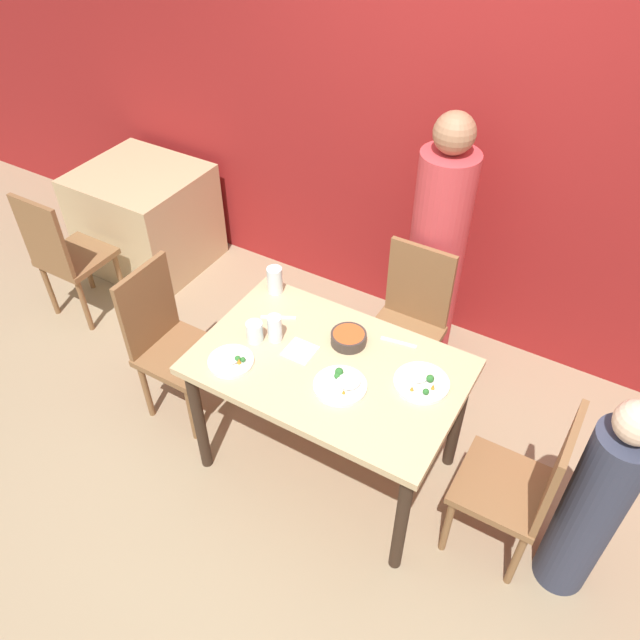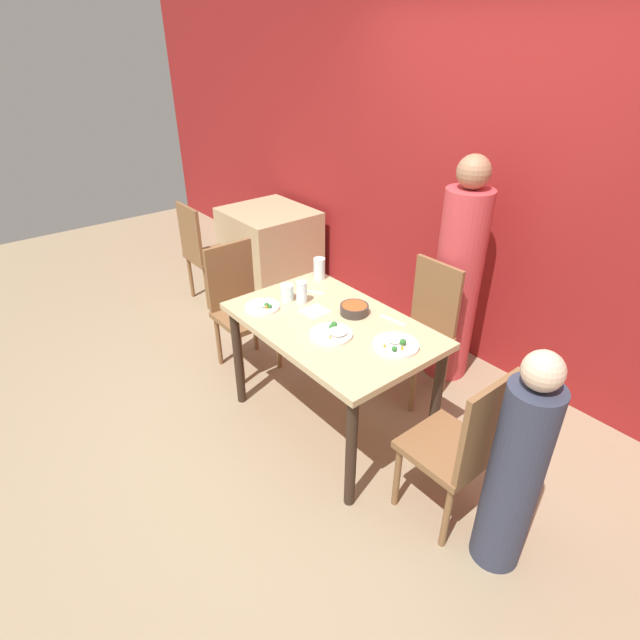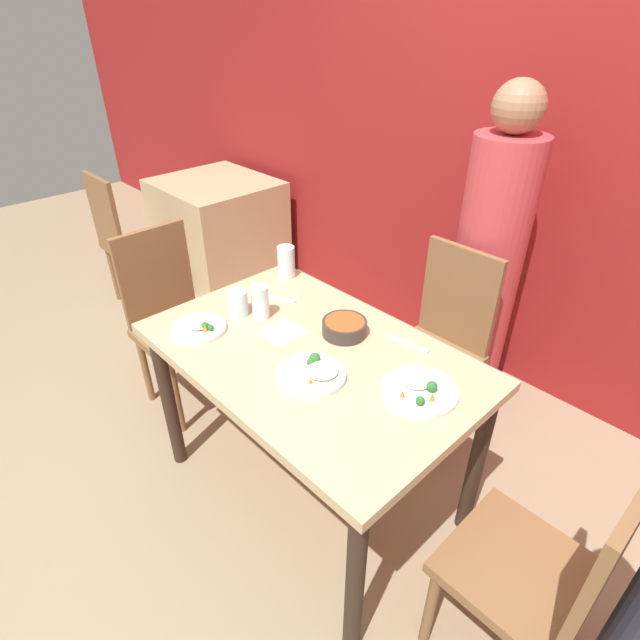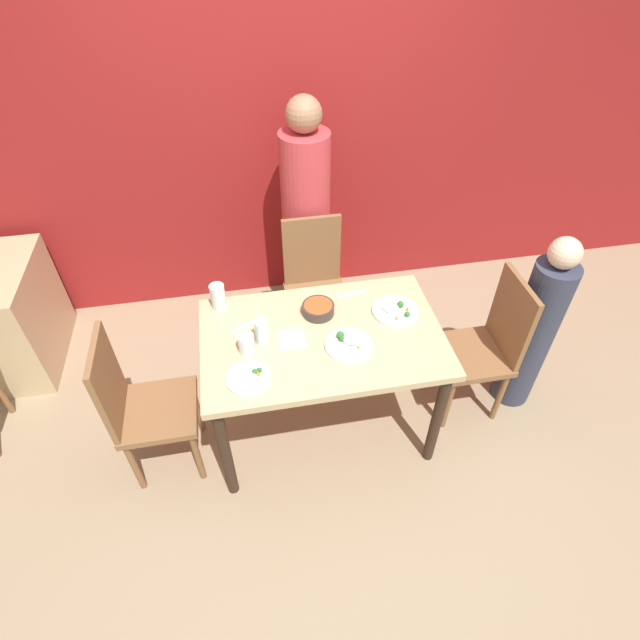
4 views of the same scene
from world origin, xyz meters
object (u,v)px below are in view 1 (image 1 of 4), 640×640
(chair_child_spot, at_px, (522,485))
(plate_rice_adult, at_px, (342,384))
(person_child, at_px, (592,507))
(bowl_curry, at_px, (349,338))
(chair_adult_spot, at_px, (408,321))
(glass_water_tall, at_px, (255,332))
(person_adult, at_px, (436,257))

(chair_child_spot, xyz_separation_m, plate_rice_adult, (-0.85, -0.11, 0.28))
(person_child, height_order, bowl_curry, person_child)
(chair_adult_spot, height_order, glass_water_tall, chair_adult_spot)
(bowl_curry, distance_m, plate_rice_adult, 0.29)
(plate_rice_adult, bearing_deg, chair_adult_spot, 91.79)
(chair_adult_spot, height_order, person_adult, person_adult)
(person_adult, bearing_deg, bowl_curry, -95.28)
(chair_child_spot, xyz_separation_m, person_child, (0.29, 0.00, 0.06))
(chair_child_spot, relative_size, plate_rice_adult, 3.90)
(chair_adult_spot, relative_size, bowl_curry, 5.48)
(plate_rice_adult, bearing_deg, person_child, 5.45)
(chair_adult_spot, relative_size, person_adult, 0.59)
(person_adult, relative_size, plate_rice_adult, 6.63)
(person_adult, xyz_separation_m, bowl_curry, (-0.08, -0.90, 0.05))
(bowl_curry, bearing_deg, person_adult, 84.72)
(person_adult, bearing_deg, chair_adult_spot, -90.00)
(chair_child_spot, xyz_separation_m, glass_water_tall, (-1.36, -0.05, 0.32))
(person_child, bearing_deg, plate_rice_adult, -174.55)
(person_adult, relative_size, glass_water_tall, 15.21)
(chair_child_spot, bearing_deg, plate_rice_adult, -82.74)
(person_adult, distance_m, plate_rice_adult, 1.17)
(chair_adult_spot, height_order, bowl_curry, chair_adult_spot)
(bowl_curry, bearing_deg, person_child, -7.20)
(chair_adult_spot, height_order, person_child, person_child)
(bowl_curry, relative_size, glass_water_tall, 1.63)
(chair_adult_spot, xyz_separation_m, person_adult, (0.00, 0.33, 0.25))
(chair_child_spot, bearing_deg, person_child, 90.00)
(chair_adult_spot, xyz_separation_m, glass_water_tall, (-0.48, -0.79, 0.32))
(glass_water_tall, bearing_deg, person_adult, 66.49)
(person_adult, height_order, person_child, person_adult)
(bowl_curry, xyz_separation_m, plate_rice_adult, (0.11, -0.27, -0.02))
(person_child, distance_m, bowl_curry, 1.28)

